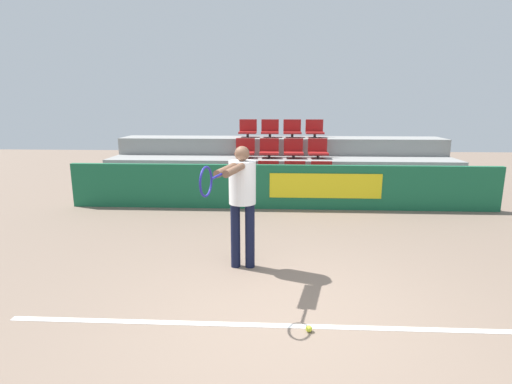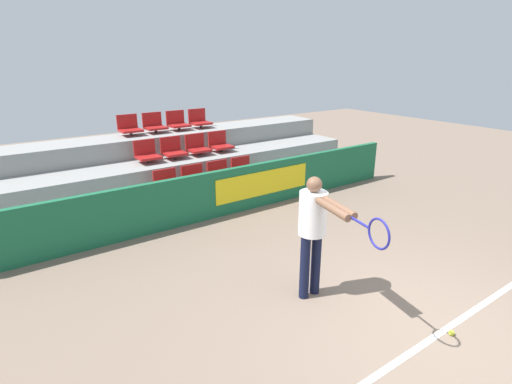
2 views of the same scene
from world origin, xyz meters
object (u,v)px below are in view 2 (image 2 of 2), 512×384
object	(u,v)px
stadium_chair_0	(168,184)
stadium_chair_5	(173,150)
stadium_chair_9	(154,125)
stadium_chair_11	(199,120)
stadium_chair_4	(147,154)
tennis_player	(315,225)
stadium_chair_1	(195,179)
stadium_chair_8	(129,127)
stadium_chair_6	(197,147)
tennis_ball	(451,333)
stadium_chair_10	(178,122)
stadium_chair_3	(244,170)
stadium_chair_7	(220,144)
stadium_chair_2	(220,174)

from	to	relation	value
stadium_chair_0	stadium_chair_5	world-z (taller)	stadium_chair_5
stadium_chair_9	stadium_chair_11	bearing A→B (deg)	0.00
stadium_chair_4	tennis_player	world-z (taller)	tennis_player
stadium_chair_0	stadium_chair_1	world-z (taller)	same
stadium_chair_8	stadium_chair_6	bearing A→B (deg)	-40.22
stadium_chair_1	stadium_chair_4	xyz separation A→B (m)	(-0.61, 1.04, 0.43)
stadium_chair_4	stadium_chair_9	world-z (taller)	stadium_chair_9
stadium_chair_4	tennis_ball	xyz separation A→B (m)	(1.13, -6.48, -1.02)
stadium_chair_4	stadium_chair_6	size ratio (longest dim) A/B	1.00
stadium_chair_5	stadium_chair_11	xyz separation A→B (m)	(1.22, 1.04, 0.43)
stadium_chair_4	tennis_player	bearing A→B (deg)	-86.21
stadium_chair_10	stadium_chair_5	bearing A→B (deg)	-120.59
stadium_chair_6	tennis_ball	world-z (taller)	stadium_chair_6
stadium_chair_3	stadium_chair_4	size ratio (longest dim) A/B	1.00
stadium_chair_3	stadium_chair_11	distance (m)	2.24
stadium_chair_5	stadium_chair_0	bearing A→B (deg)	-120.59
stadium_chair_3	stadium_chair_10	size ratio (longest dim) A/B	1.00
stadium_chair_5	stadium_chair_11	bearing A→B (deg)	40.22
stadium_chair_4	stadium_chair_5	bearing A→B (deg)	0.00
stadium_chair_0	stadium_chair_8	bearing A→B (deg)	90.00
stadium_chair_0	stadium_chair_11	bearing A→B (deg)	48.43
stadium_chair_0	stadium_chair_9	bearing A→B (deg)	73.53
stadium_chair_1	tennis_player	distance (m)	3.97
stadium_chair_6	stadium_chair_11	world-z (taller)	stadium_chair_11
stadium_chair_1	stadium_chair_5	size ratio (longest dim) A/B	1.00
stadium_chair_6	stadium_chair_8	size ratio (longest dim) A/B	1.00
stadium_chair_7	tennis_ball	world-z (taller)	stadium_chair_7
stadium_chair_9	stadium_chair_4	bearing A→B (deg)	-120.59
stadium_chair_8	stadium_chair_10	bearing A→B (deg)	0.00
stadium_chair_9	stadium_chair_1	bearing A→B (deg)	-90.00
stadium_chair_8	stadium_chair_1	bearing A→B (deg)	-73.53
stadium_chair_1	tennis_player	bearing A→B (deg)	-94.12
stadium_chair_7	stadium_chair_8	world-z (taller)	stadium_chair_8
stadium_chair_1	stadium_chair_2	bearing A→B (deg)	0.00
stadium_chair_3	stadium_chair_2	bearing A→B (deg)	180.00
stadium_chair_5	stadium_chair_10	size ratio (longest dim) A/B	1.00
stadium_chair_7	tennis_ball	size ratio (longest dim) A/B	7.31
stadium_chair_4	stadium_chair_5	world-z (taller)	same
stadium_chair_3	stadium_chair_9	bearing A→B (deg)	120.59
tennis_player	stadium_chair_11	bearing A→B (deg)	88.36
stadium_chair_4	tennis_ball	distance (m)	6.66
stadium_chair_1	stadium_chair_8	size ratio (longest dim) A/B	1.00
stadium_chair_11	stadium_chair_6	bearing A→B (deg)	-120.59
stadium_chair_2	stadium_chair_11	bearing A→B (deg)	73.53
stadium_chair_7	stadium_chair_10	xyz separation A→B (m)	(-0.61, 1.04, 0.43)
stadium_chair_1	tennis_player	size ratio (longest dim) A/B	0.29
stadium_chair_3	stadium_chair_9	distance (m)	2.56
stadium_chair_6	stadium_chair_10	size ratio (longest dim) A/B	1.00
tennis_player	stadium_chair_7	bearing A→B (deg)	85.58
stadium_chair_3	stadium_chair_11	bearing A→B (deg)	90.00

